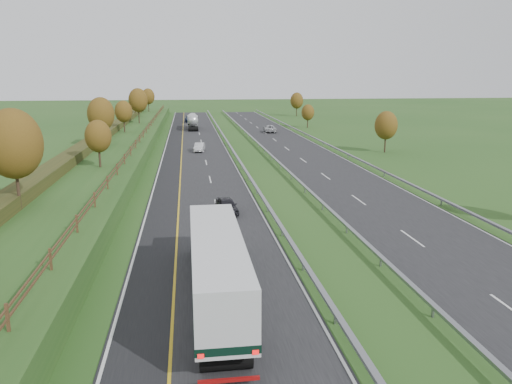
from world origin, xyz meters
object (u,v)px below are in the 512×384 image
car_small_far (189,119)px  car_dark_near (227,205)px  car_silver_mid (199,147)px  box_lorry (216,263)px  road_tanker (193,121)px  car_oncoming (270,129)px

car_small_far → car_dark_near: bearing=-91.9°
car_silver_mid → car_dark_near: bearing=-80.1°
box_lorry → road_tanker: (-0.03, 91.35, -0.47)m
car_dark_near → car_small_far: 91.13m
box_lorry → car_silver_mid: box_lorry is taller
car_dark_near → car_silver_mid: size_ratio=0.97×
box_lorry → car_dark_near: (1.95, 17.99, -1.61)m
car_silver_mid → car_small_far: 53.24m
car_oncoming → car_small_far: bearing=-52.9°
box_lorry → car_dark_near: 18.17m
road_tanker → car_dark_near: size_ratio=2.79×
box_lorry → car_small_far: (-0.72, 109.08, -1.51)m
car_dark_near → car_small_far: size_ratio=0.75×
road_tanker → car_silver_mid: 35.52m
road_tanker → car_oncoming: size_ratio=2.06×
car_silver_mid → car_small_far: car_small_far is taller
car_dark_near → car_oncoming: car_oncoming is taller
car_dark_near → car_oncoming: (14.47, 64.24, 0.07)m
road_tanker → car_small_far: size_ratio=2.09×
car_dark_near → car_small_far: bearing=85.4°
road_tanker → car_dark_near: 73.40m
car_small_far → car_oncoming: size_ratio=0.99×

